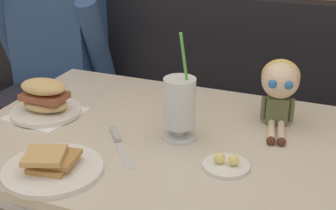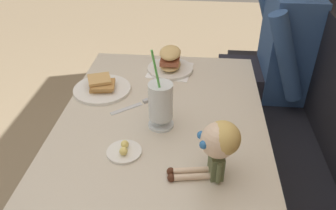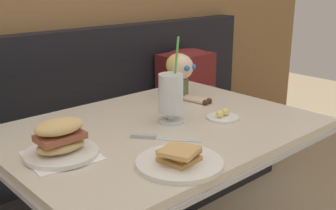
% 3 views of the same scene
% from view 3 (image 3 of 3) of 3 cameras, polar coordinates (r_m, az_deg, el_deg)
% --- Properties ---
extents(booth_bench, '(2.60, 0.48, 1.00)m').
position_cam_3_polar(booth_bench, '(2.13, -12.38, -8.89)').
color(booth_bench, black).
rests_on(booth_bench, ground).
extents(diner_table, '(1.11, 0.81, 0.74)m').
position_cam_3_polar(diner_table, '(1.57, -1.11, -9.56)').
color(diner_table, beige).
rests_on(diner_table, ground).
extents(toast_plate, '(0.25, 0.25, 0.06)m').
position_cam_3_polar(toast_plate, '(1.19, 1.58, -7.57)').
color(toast_plate, white).
rests_on(toast_plate, diner_table).
extents(milkshake_glass, '(0.10, 0.10, 0.31)m').
position_cam_3_polar(milkshake_glass, '(1.50, 0.39, 1.28)').
color(milkshake_glass, silver).
rests_on(milkshake_glass, diner_table).
extents(sandwich_plate, '(0.22, 0.22, 0.12)m').
position_cam_3_polar(sandwich_plate, '(1.27, -14.50, -4.88)').
color(sandwich_plate, white).
rests_on(sandwich_plate, diner_table).
extents(butter_saucer, '(0.12, 0.12, 0.04)m').
position_cam_3_polar(butter_saucer, '(1.57, 7.50, -1.59)').
color(butter_saucer, white).
rests_on(butter_saucer, diner_table).
extents(butter_knife, '(0.16, 0.20, 0.01)m').
position_cam_3_polar(butter_knife, '(1.38, -2.00, -4.44)').
color(butter_knife, silver).
rests_on(butter_knife, diner_table).
extents(seated_doll, '(0.13, 0.23, 0.20)m').
position_cam_3_polar(seated_doll, '(1.79, 1.74, 4.89)').
color(seated_doll, '#5B6642').
rests_on(seated_doll, diner_table).
extents(backpack, '(0.30, 0.25, 0.41)m').
position_cam_3_polar(backpack, '(2.42, 2.55, 3.05)').
color(backpack, maroon).
rests_on(backpack, booth_bench).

